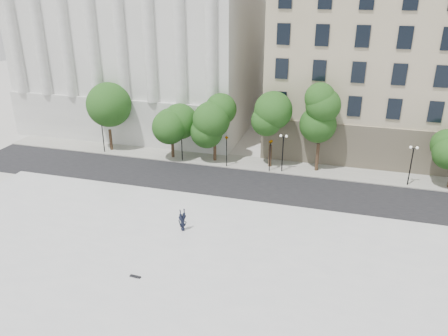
{
  "coord_description": "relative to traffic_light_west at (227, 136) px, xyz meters",
  "views": [
    {
      "loc": [
        11.13,
        -21.68,
        19.05
      ],
      "look_at": [
        2.05,
        10.0,
        5.22
      ],
      "focal_mm": 35.0,
      "sensor_mm": 36.0,
      "label": 1
    }
  ],
  "objects": [
    {
      "name": "traffic_light_west",
      "position": [
        0.0,
        0.0,
        0.0
      ],
      "size": [
        0.93,
        1.77,
        4.2
      ],
      "color": "black",
      "rests_on": "ground"
    },
    {
      "name": "skateboard",
      "position": [
        -0.43,
        -21.78,
        -3.21
      ],
      "size": [
        0.82,
        0.25,
        0.08
      ],
      "primitive_type": "cube",
      "rotation": [
        0.0,
        0.0,
        -0.05
      ],
      "color": "black",
      "rests_on": "plaza"
    },
    {
      "name": "ground",
      "position": [
        1.18,
        -22.3,
        -3.7
      ],
      "size": [
        160.0,
        160.0,
        0.0
      ],
      "primitive_type": "plane",
      "color": "beige",
      "rests_on": "ground"
    },
    {
      "name": "far_sidewalk",
      "position": [
        1.18,
        1.7,
        -3.64
      ],
      "size": [
        60.0,
        4.0,
        0.12
      ],
      "primitive_type": "cube",
      "color": "#B0ADA2",
      "rests_on": "ground"
    },
    {
      "name": "street_trees",
      "position": [
        -0.76,
        1.23,
        1.4
      ],
      "size": [
        42.45,
        4.6,
        7.79
      ],
      "color": "#382619",
      "rests_on": "ground"
    },
    {
      "name": "building_west",
      "position": [
        -15.82,
        16.27,
        9.18
      ],
      "size": [
        31.5,
        27.65,
        25.6
      ],
      "color": "silver",
      "rests_on": "ground"
    },
    {
      "name": "plaza",
      "position": [
        1.18,
        -19.3,
        -3.48
      ],
      "size": [
        44.0,
        22.0,
        0.45
      ],
      "primitive_type": "cube",
      "color": "silver",
      "rests_on": "ground"
    },
    {
      "name": "traffic_light_east",
      "position": [
        4.9,
        0.0,
        0.07
      ],
      "size": [
        1.09,
        1.95,
        4.28
      ],
      "color": "black",
      "rests_on": "ground"
    },
    {
      "name": "person_lying",
      "position": [
        0.51,
        -15.05,
        -2.99
      ],
      "size": [
        1.77,
        1.94,
        0.53
      ],
      "primitive_type": "imported",
      "rotation": [
        -1.54,
        0.0,
        0.69
      ],
      "color": "black",
      "rests_on": "plaza"
    },
    {
      "name": "lamp_posts",
      "position": [
        1.11,
        0.3,
        -0.72
      ],
      "size": [
        35.79,
        0.28,
        4.41
      ],
      "color": "black",
      "rests_on": "ground"
    },
    {
      "name": "building_east",
      "position": [
        21.18,
        16.61,
        7.44
      ],
      "size": [
        36.0,
        26.15,
        23.0
      ],
      "color": "#BAAA8E",
      "rests_on": "ground"
    },
    {
      "name": "street",
      "position": [
        1.18,
        -4.3,
        -3.69
      ],
      "size": [
        60.0,
        8.0,
        0.02
      ],
      "primitive_type": "cube",
      "color": "black",
      "rests_on": "ground"
    }
  ]
}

